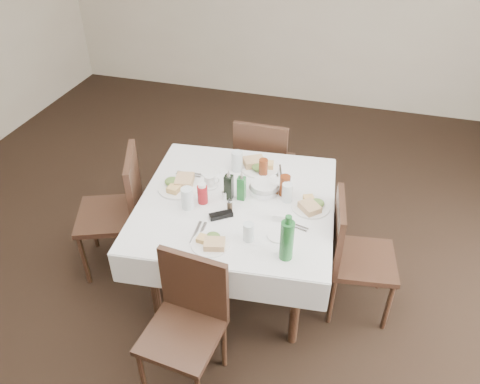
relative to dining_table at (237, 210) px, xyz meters
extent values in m
plane|color=black|center=(-0.14, -0.24, -0.68)|extent=(7.00, 7.00, 0.00)
cylinder|color=black|center=(-0.41, -0.50, -0.32)|extent=(0.06, 0.06, 0.72)
cylinder|color=black|center=(-0.50, 0.41, -0.32)|extent=(0.06, 0.06, 0.72)
cylinder|color=black|center=(0.50, -0.41, -0.32)|extent=(0.06, 0.06, 0.72)
cylinder|color=black|center=(0.41, 0.50, -0.32)|extent=(0.06, 0.06, 0.72)
cube|color=black|center=(0.00, 0.00, 0.06)|extent=(1.25, 1.25, 0.03)
cube|color=white|center=(0.00, 0.00, 0.08)|extent=(1.38, 1.38, 0.01)
cube|color=white|center=(-0.06, 0.63, -0.03)|extent=(1.26, 0.14, 0.22)
cube|color=white|center=(0.06, -0.63, -0.03)|extent=(1.26, 0.14, 0.22)
cube|color=white|center=(0.63, 0.06, -0.03)|extent=(0.14, 1.26, 0.22)
cube|color=white|center=(-0.63, -0.06, -0.03)|extent=(0.14, 1.26, 0.22)
cube|color=black|center=(-0.03, 0.95, -0.23)|extent=(0.44, 0.44, 0.04)
cube|color=black|center=(-0.03, 0.75, 0.01)|extent=(0.44, 0.05, 0.48)
cylinder|color=black|center=(0.16, 1.14, -0.45)|extent=(0.04, 0.04, 0.45)
cylinder|color=black|center=(0.16, 0.76, -0.45)|extent=(0.04, 0.04, 0.45)
cylinder|color=black|center=(-0.21, 1.14, -0.45)|extent=(0.04, 0.04, 0.45)
cylinder|color=black|center=(-0.22, 0.77, -0.45)|extent=(0.04, 0.04, 0.45)
cube|color=black|center=(-0.07, -0.87, -0.26)|extent=(0.45, 0.45, 0.04)
cube|color=black|center=(-0.05, -0.68, -0.03)|extent=(0.41, 0.08, 0.45)
cylinder|color=black|center=(-0.26, -1.03, -0.47)|extent=(0.03, 0.03, 0.42)
cylinder|color=black|center=(-0.23, -0.67, -0.47)|extent=(0.03, 0.03, 0.42)
cylinder|color=black|center=(0.13, -0.71, -0.47)|extent=(0.03, 0.03, 0.42)
cube|color=black|center=(0.87, 0.02, -0.24)|extent=(0.48, 0.48, 0.04)
cube|color=black|center=(0.68, -0.01, -0.01)|extent=(0.10, 0.43, 0.46)
cylinder|color=black|center=(1.08, -0.14, -0.46)|extent=(0.03, 0.03, 0.43)
cylinder|color=black|center=(0.71, -0.19, -0.46)|extent=(0.03, 0.03, 0.43)
cylinder|color=black|center=(1.02, 0.22, -0.46)|extent=(0.03, 0.03, 0.43)
cylinder|color=black|center=(0.66, 0.17, -0.46)|extent=(0.03, 0.03, 0.43)
cube|color=black|center=(-0.95, -0.06, -0.21)|extent=(0.59, 0.59, 0.04)
cube|color=black|center=(-0.76, 0.01, 0.04)|extent=(0.21, 0.44, 0.50)
cylinder|color=black|center=(-1.21, 0.05, -0.44)|extent=(0.04, 0.04, 0.47)
cylinder|color=black|center=(-0.84, 0.19, -0.44)|extent=(0.04, 0.04, 0.47)
cylinder|color=black|center=(-1.06, -0.32, -0.44)|extent=(0.04, 0.04, 0.47)
cylinder|color=black|center=(-0.70, -0.17, -0.44)|extent=(0.04, 0.04, 0.47)
cylinder|color=white|center=(0.05, 0.41, 0.09)|extent=(0.28, 0.28, 0.01)
cube|color=#A98550|center=(0.01, 0.43, 0.12)|extent=(0.19, 0.17, 0.05)
cube|color=tan|center=(0.10, 0.42, 0.12)|extent=(0.11, 0.09, 0.04)
ellipsoid|color=#315E22|center=(0.06, 0.37, 0.12)|extent=(0.11, 0.09, 0.05)
cylinder|color=white|center=(-0.02, -0.45, 0.09)|extent=(0.23, 0.23, 0.01)
cube|color=#A98550|center=(0.01, -0.47, 0.12)|extent=(0.14, 0.12, 0.04)
cube|color=tan|center=(-0.07, -0.45, 0.11)|extent=(0.08, 0.07, 0.03)
ellipsoid|color=#315E22|center=(-0.02, -0.42, 0.12)|extent=(0.09, 0.08, 0.04)
cylinder|color=white|center=(0.48, 0.06, 0.09)|extent=(0.25, 0.25, 0.01)
cube|color=#A98550|center=(0.48, 0.02, 0.12)|extent=(0.16, 0.16, 0.04)
cube|color=tan|center=(0.46, 0.10, 0.11)|extent=(0.09, 0.10, 0.03)
ellipsoid|color=#315E22|center=(0.52, 0.07, 0.12)|extent=(0.09, 0.08, 0.04)
cylinder|color=white|center=(-0.42, 0.02, 0.09)|extent=(0.29, 0.29, 0.02)
cube|color=#A98550|center=(-0.39, 0.06, 0.12)|extent=(0.15, 0.17, 0.05)
cube|color=tan|center=(-0.43, -0.03, 0.12)|extent=(0.09, 0.11, 0.04)
ellipsoid|color=#315E22|center=(-0.47, 0.03, 0.12)|extent=(0.11, 0.10, 0.05)
cylinder|color=white|center=(-0.27, 0.26, 0.09)|extent=(0.15, 0.15, 0.01)
cylinder|color=white|center=(0.34, -0.27, 0.09)|extent=(0.14, 0.14, 0.01)
cylinder|color=silver|center=(-0.10, 0.35, 0.16)|extent=(0.08, 0.08, 0.15)
cylinder|color=silver|center=(0.18, -0.35, 0.14)|extent=(0.06, 0.06, 0.12)
cylinder|color=silver|center=(0.32, 0.09, 0.15)|extent=(0.07, 0.07, 0.13)
cylinder|color=silver|center=(-0.28, -0.16, 0.16)|extent=(0.08, 0.08, 0.15)
cylinder|color=maroon|center=(0.10, 0.33, 0.15)|extent=(0.06, 0.06, 0.13)
cylinder|color=maroon|center=(0.29, 0.15, 0.16)|extent=(0.07, 0.07, 0.15)
cylinder|color=silver|center=(0.15, 0.14, 0.10)|extent=(0.20, 0.20, 0.04)
cylinder|color=white|center=(0.15, 0.14, 0.13)|extent=(0.18, 0.18, 0.04)
cube|color=black|center=(-0.06, 0.01, 0.17)|extent=(0.05, 0.05, 0.17)
cone|color=silver|center=(-0.06, 0.01, 0.28)|extent=(0.03, 0.03, 0.05)
cube|color=#22662D|center=(0.03, 0.03, 0.17)|extent=(0.05, 0.05, 0.17)
cone|color=silver|center=(0.03, 0.03, 0.27)|extent=(0.03, 0.03, 0.05)
cylinder|color=maroon|center=(-0.21, -0.08, 0.15)|extent=(0.07, 0.07, 0.12)
cylinder|color=white|center=(-0.21, -0.08, 0.22)|extent=(0.05, 0.05, 0.02)
cylinder|color=white|center=(-0.08, -0.02, 0.11)|extent=(0.03, 0.03, 0.06)
cylinder|color=silver|center=(-0.08, -0.02, 0.15)|extent=(0.03, 0.03, 0.01)
cylinder|color=#3F3022|center=(-0.01, -0.11, 0.12)|extent=(0.03, 0.03, 0.07)
cylinder|color=silver|center=(-0.01, -0.11, 0.16)|extent=(0.03, 0.03, 0.01)
cylinder|color=white|center=(-0.22, 0.10, 0.09)|extent=(0.12, 0.12, 0.01)
cylinder|color=white|center=(-0.22, 0.10, 0.13)|extent=(0.07, 0.07, 0.08)
cylinder|color=black|center=(-0.22, 0.10, 0.16)|extent=(0.06, 0.06, 0.01)
torus|color=white|center=(-0.18, 0.12, 0.13)|extent=(0.05, 0.03, 0.05)
cube|color=black|center=(-0.04, -0.20, 0.10)|extent=(0.15, 0.12, 0.03)
cylinder|color=#22662D|center=(0.42, -0.43, 0.21)|extent=(0.08, 0.08, 0.25)
cylinder|color=#22662D|center=(0.42, -0.43, 0.36)|extent=(0.04, 0.04, 0.05)
cube|color=white|center=(0.32, -0.12, 0.11)|extent=(0.09, 0.06, 0.05)
cube|color=pink|center=(0.32, -0.12, 0.11)|extent=(0.07, 0.04, 0.02)
cube|color=silver|center=(0.18, 0.41, 0.09)|extent=(0.06, 0.16, 0.01)
cube|color=silver|center=(0.21, 0.42, 0.09)|extent=(0.06, 0.16, 0.01)
cube|color=silver|center=(-0.11, -0.38, 0.09)|extent=(0.03, 0.21, 0.01)
cube|color=silver|center=(-0.14, -0.38, 0.09)|extent=(0.03, 0.21, 0.01)
cube|color=silver|center=(0.42, -0.17, 0.09)|extent=(0.16, 0.05, 0.01)
cube|color=silver|center=(0.43, -0.15, 0.09)|extent=(0.16, 0.05, 0.01)
cube|color=silver|center=(-0.41, 0.20, 0.09)|extent=(0.19, 0.02, 0.01)
cube|color=silver|center=(-0.41, 0.17, 0.09)|extent=(0.19, 0.02, 0.01)
camera|label=1|loc=(0.70, -2.35, 1.96)|focal=35.00mm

